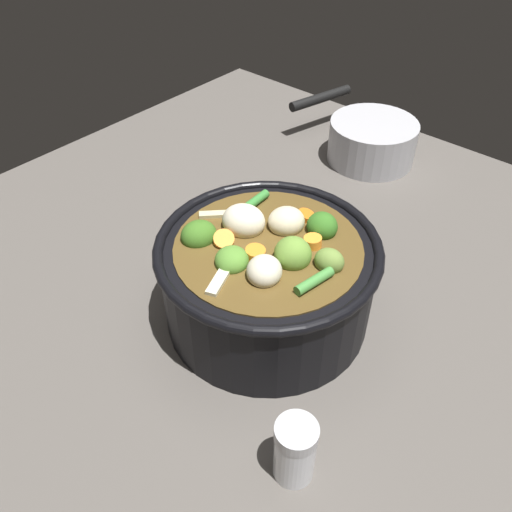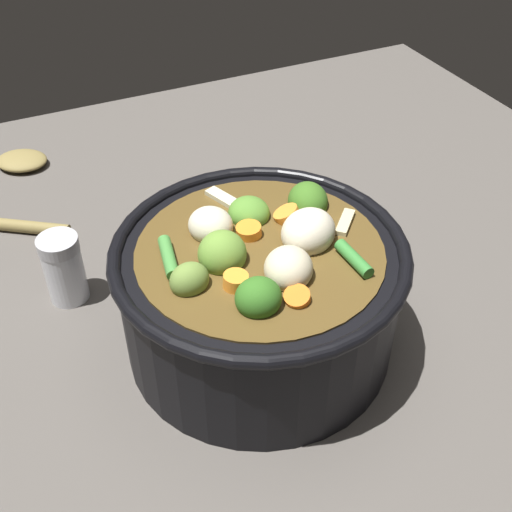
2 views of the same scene
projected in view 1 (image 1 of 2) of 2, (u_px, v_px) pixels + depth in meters
The scene contains 4 objects.
ground_plane at pixel (267, 314), 0.66m from camera, with size 1.10×1.10×0.00m, color #514C47.
cooking_pot at pixel (267, 278), 0.62m from camera, with size 0.26×0.26×0.14m.
salt_shaker at pixel (295, 450), 0.49m from camera, with size 0.04×0.04×0.07m.
small_saucepan at pixel (370, 140), 0.92m from camera, with size 0.24×0.18×0.07m.
Camera 1 is at (0.29, -0.35, 0.49)m, focal length 37.26 mm.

